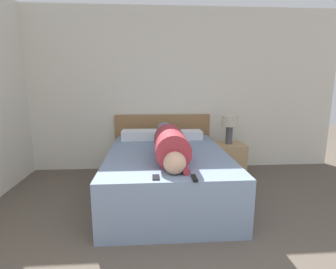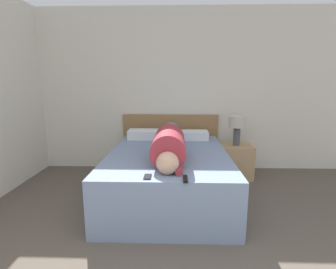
% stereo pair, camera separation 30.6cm
% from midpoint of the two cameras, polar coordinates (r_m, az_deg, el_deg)
% --- Properties ---
extents(wall_back, '(5.65, 0.06, 2.60)m').
position_cam_midpoint_polar(wall_back, '(4.35, 3.88, 9.45)').
color(wall_back, silver).
rests_on(wall_back, ground_plane).
extents(bed, '(1.45, 2.04, 0.59)m').
position_cam_midpoint_polar(bed, '(3.35, 2.72, -8.68)').
color(bed, '#7589A8').
rests_on(bed, ground_plane).
extents(headboard, '(1.57, 0.04, 0.92)m').
position_cam_midpoint_polar(headboard, '(4.38, 2.52, -1.63)').
color(headboard, olive).
rests_on(headboard, ground_plane).
extents(nightstand, '(0.48, 0.41, 0.51)m').
position_cam_midpoint_polar(nightstand, '(4.19, 16.52, -5.62)').
color(nightstand, tan).
rests_on(nightstand, ground_plane).
extents(table_lamp, '(0.25, 0.25, 0.44)m').
position_cam_midpoint_polar(table_lamp, '(4.07, 16.97, 1.98)').
color(table_lamp, '#4C4C51').
rests_on(table_lamp, nightstand).
extents(person_lying, '(0.36, 1.77, 0.36)m').
position_cam_midpoint_polar(person_lying, '(3.09, 3.17, -1.76)').
color(person_lying, tan).
rests_on(person_lying, bed).
extents(pillow_near_headboard, '(0.62, 0.30, 0.14)m').
position_cam_midpoint_polar(pillow_near_headboard, '(3.99, -2.04, 0.01)').
color(pillow_near_headboard, white).
rests_on(pillow_near_headboard, bed).
extents(pillow_second, '(0.58, 0.30, 0.12)m').
position_cam_midpoint_polar(pillow_second, '(4.00, 6.70, -0.14)').
color(pillow_second, white).
rests_on(pillow_second, bed).
extents(tv_remote, '(0.04, 0.15, 0.02)m').
position_cam_midpoint_polar(tv_remote, '(2.36, 7.56, -9.62)').
color(tv_remote, black).
rests_on(tv_remote, bed).
extents(cell_phone, '(0.06, 0.13, 0.01)m').
position_cam_midpoint_polar(cell_phone, '(2.41, -0.80, -9.23)').
color(cell_phone, black).
rests_on(cell_phone, bed).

